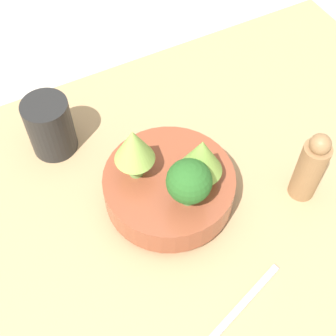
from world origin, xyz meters
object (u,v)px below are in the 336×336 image
(bowl, at_px, (168,186))
(cup, at_px, (50,126))
(fork, at_px, (234,314))
(pepper_mill, at_px, (310,168))

(bowl, height_order, cup, cup)
(bowl, bearing_deg, fork, -91.78)
(cup, height_order, pepper_mill, pepper_mill)
(bowl, relative_size, cup, 1.95)
(cup, xyz_separation_m, pepper_mill, (0.33, -0.28, 0.01))
(fork, bearing_deg, bowl, 88.22)
(cup, relative_size, pepper_mill, 0.75)
(bowl, relative_size, fork, 1.08)
(pepper_mill, relative_size, fork, 0.74)
(bowl, bearing_deg, cup, 123.68)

